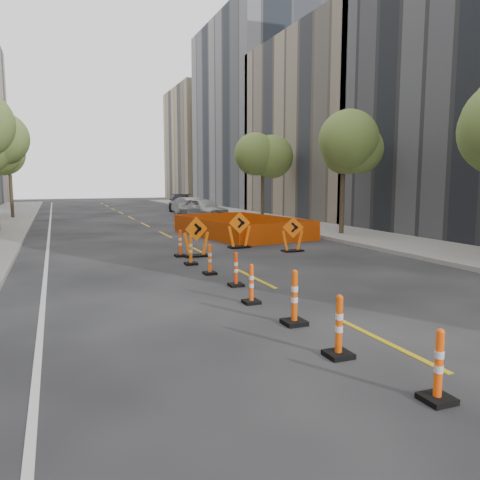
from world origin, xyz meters
name	(u,v)px	position (x,y,z in m)	size (l,w,h in m)	color
ground_plane	(326,313)	(0.00, 0.00, 0.00)	(140.00, 140.00, 0.00)	black
sidewalk_right	(351,234)	(9.00, 12.00, 0.07)	(4.00, 90.00, 0.15)	gray
bld_right_c	(351,129)	(17.00, 23.80, 7.00)	(12.00, 16.00, 14.00)	gray
bld_right_d	(266,116)	(17.00, 40.20, 10.00)	(12.00, 18.00, 20.00)	gray
bld_right_e	(214,146)	(17.00, 58.60, 8.00)	(12.00, 14.00, 16.00)	tan
tree_l_d	(9,158)	(-8.40, 30.00, 4.53)	(2.80, 2.80, 5.95)	#382B1E
tree_r_b	(344,148)	(8.40, 12.00, 4.53)	(2.80, 2.80, 5.95)	#382B1E
tree_r_c	(263,157)	(8.40, 22.00, 4.53)	(2.80, 2.80, 5.95)	#382B1E
channelizer_0	(439,365)	(-0.86, -4.10, 0.50)	(0.39, 0.39, 1.00)	#FB4C0A
channelizer_1	(339,326)	(-1.19, -2.28, 0.53)	(0.42, 0.42, 1.06)	#DD4809
channelizer_2	(295,297)	(-1.03, -0.46, 0.57)	(0.45, 0.45, 1.13)	#DB4909
channelizer_3	(251,284)	(-1.20, 1.36, 0.48)	(0.37, 0.37, 0.95)	#FC4C0A
channelizer_4	(236,269)	(-0.89, 3.18, 0.48)	(0.38, 0.38, 0.96)	red
channelizer_5	(210,259)	(-1.06, 5.00, 0.48)	(0.38, 0.38, 0.95)	#FF4F0A
channelizer_6	(191,250)	(-1.16, 6.82, 0.52)	(0.41, 0.41, 1.03)	#D75A09
channelizer_7	(180,243)	(-1.06, 8.64, 0.52)	(0.41, 0.41, 1.03)	#D94209
chevron_sign_left	(196,237)	(-0.50, 8.40, 0.76)	(1.02, 0.61, 1.53)	orange
chevron_sign_center	(239,230)	(1.88, 9.96, 0.77)	(1.03, 0.62, 1.55)	orange
chevron_sign_right	(293,234)	(3.52, 8.19, 0.71)	(0.95, 0.57, 1.42)	#F15C0A
safety_fence	(241,226)	(3.66, 14.25, 0.47)	(4.44, 7.55, 0.94)	#D8530B
parked_car_near	(203,208)	(4.75, 24.64, 0.81)	(1.91, 4.74, 1.62)	#B8B9BA
parked_car_mid	(192,206)	(5.33, 29.78, 0.72)	(1.51, 4.34, 1.43)	#AEAFB4
parked_car_far	(181,202)	(5.83, 35.25, 0.78)	(2.19, 5.39, 1.56)	black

